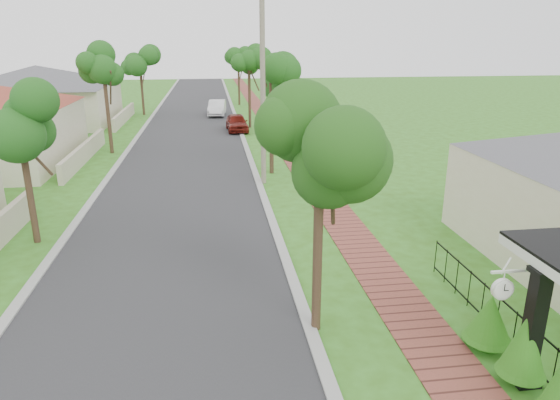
{
  "coord_description": "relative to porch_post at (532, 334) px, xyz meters",
  "views": [
    {
      "loc": [
        -1.46,
        -8.67,
        6.59
      ],
      "look_at": [
        0.68,
        6.88,
        1.5
      ],
      "focal_mm": 32.0,
      "sensor_mm": 36.0,
      "label": 1
    }
  ],
  "objects": [
    {
      "name": "road",
      "position": [
        -7.55,
        21.0,
        -1.12
      ],
      "size": [
        7.0,
        120.0,
        0.02
      ],
      "primitive_type": "cube",
      "color": "#28282B",
      "rests_on": "ground"
    },
    {
      "name": "kerb_right",
      "position": [
        -3.9,
        21.0,
        -1.12
      ],
      "size": [
        0.3,
        120.0,
        0.1
      ],
      "primitive_type": "cube",
      "color": "#9E9E99",
      "rests_on": "ground"
    },
    {
      "name": "parked_car_red",
      "position": [
        -4.15,
        29.42,
        -0.49
      ],
      "size": [
        1.65,
        3.76,
        1.26
      ],
      "primitive_type": "imported",
      "rotation": [
        0.0,
        0.0,
        0.04
      ],
      "color": "maroon",
      "rests_on": "ground"
    },
    {
      "name": "picket_fence",
      "position": [
        0.35,
        1.0,
        -0.59
      ],
      "size": [
        0.03,
        8.02,
        1.0
      ],
      "color": "black",
      "rests_on": "ground"
    },
    {
      "name": "sidewalk",
      "position": [
        -1.3,
        21.0,
        -1.12
      ],
      "size": [
        1.5,
        120.0,
        0.03
      ],
      "primitive_type": "cube",
      "color": "brown",
      "rests_on": "ground"
    },
    {
      "name": "porch_post",
      "position": [
        0.0,
        0.0,
        0.0
      ],
      "size": [
        0.48,
        0.48,
        2.52
      ],
      "color": "black",
      "rests_on": "ground"
    },
    {
      "name": "hedge_row",
      "position": [
        -0.1,
        -0.06,
        -0.34
      ],
      "size": [
        0.94,
        3.46,
        2.07
      ],
      "color": "#1D6714",
      "rests_on": "ground"
    },
    {
      "name": "ground",
      "position": [
        -4.55,
        1.0,
        -1.12
      ],
      "size": [
        160.0,
        160.0,
        0.0
      ],
      "primitive_type": "plane",
      "color": "#366418",
      "rests_on": "ground"
    },
    {
      "name": "far_house_grey",
      "position": [
        -19.52,
        35.0,
        1.22
      ],
      "size": [
        15.56,
        15.56,
        4.6
      ],
      "color": "beige",
      "rests_on": "ground"
    },
    {
      "name": "parked_car_white",
      "position": [
        -5.47,
        37.7,
        -0.45
      ],
      "size": [
        1.76,
        4.16,
        1.33
      ],
      "primitive_type": "imported",
      "rotation": [
        0.0,
        0.0,
        -0.09
      ],
      "color": "white",
      "rests_on": "ground"
    },
    {
      "name": "station_clock",
      "position": [
        -0.49,
        0.4,
        0.83
      ],
      "size": [
        0.74,
        0.13,
        0.63
      ],
      "color": "white",
      "rests_on": "ground"
    },
    {
      "name": "kerb_left",
      "position": [
        -11.2,
        21.0,
        -1.12
      ],
      "size": [
        0.3,
        120.0,
        0.1
      ],
      "primitive_type": "cube",
      "color": "#9E9E99",
      "rests_on": "ground"
    },
    {
      "name": "utility_pole",
      "position": [
        -3.65,
        15.19,
        3.5
      ],
      "size": [
        1.2,
        0.24,
        9.13
      ],
      "color": "gray",
      "rests_on": "ground"
    },
    {
      "name": "street_trees",
      "position": [
        -7.42,
        27.84,
        3.42
      ],
      "size": [
        10.7,
        37.65,
        5.89
      ],
      "color": "#382619",
      "rests_on": "ground"
    },
    {
      "name": "near_tree",
      "position": [
        -3.75,
        2.5,
        3.16
      ],
      "size": [
        2.1,
        2.1,
        5.38
      ],
      "color": "#382619",
      "rests_on": "ground"
    }
  ]
}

